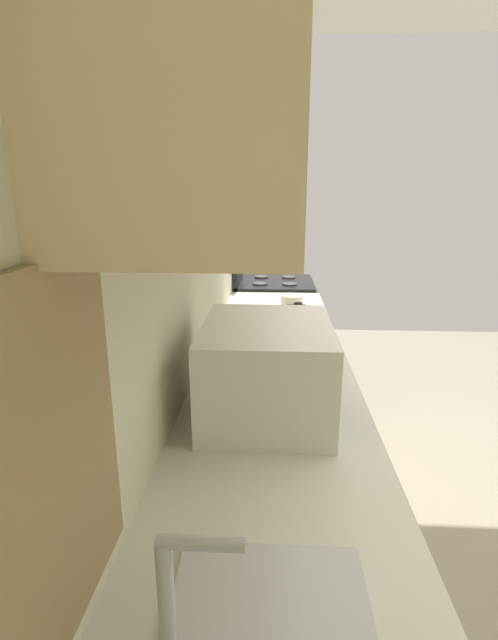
{
  "coord_description": "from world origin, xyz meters",
  "views": [
    {
      "loc": [
        -1.87,
        1.12,
        1.6
      ],
      "look_at": [
        -0.34,
        1.21,
        1.16
      ],
      "focal_mm": 25.39,
      "sensor_mm": 36.0,
      "label": 1
    }
  ],
  "objects_px": {
    "bowl": "(292,300)",
    "oven_range": "(274,337)",
    "microwave": "(267,369)",
    "kettle": "(297,324)"
  },
  "relations": [
    {
      "from": "oven_range",
      "to": "bowl",
      "type": "xyz_separation_m",
      "value": [
        -0.71,
        -0.11,
        0.48
      ]
    },
    {
      "from": "oven_range",
      "to": "kettle",
      "type": "bearing_deg",
      "value": -175.63
    },
    {
      "from": "kettle",
      "to": "bowl",
      "type": "bearing_deg",
      "value": 0.0
    },
    {
      "from": "microwave",
      "to": "kettle",
      "type": "distance_m",
      "value": 0.74
    },
    {
      "from": "oven_range",
      "to": "microwave",
      "type": "xyz_separation_m",
      "value": [
        -2.14,
        0.02,
        0.59
      ]
    },
    {
      "from": "oven_range",
      "to": "microwave",
      "type": "distance_m",
      "value": 2.22
    },
    {
      "from": "bowl",
      "to": "oven_range",
      "type": "bearing_deg",
      "value": 8.66
    },
    {
      "from": "bowl",
      "to": "kettle",
      "type": "distance_m",
      "value": 0.71
    },
    {
      "from": "bowl",
      "to": "kettle",
      "type": "height_order",
      "value": "kettle"
    },
    {
      "from": "oven_range",
      "to": "microwave",
      "type": "relative_size",
      "value": 2.2
    }
  ]
}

